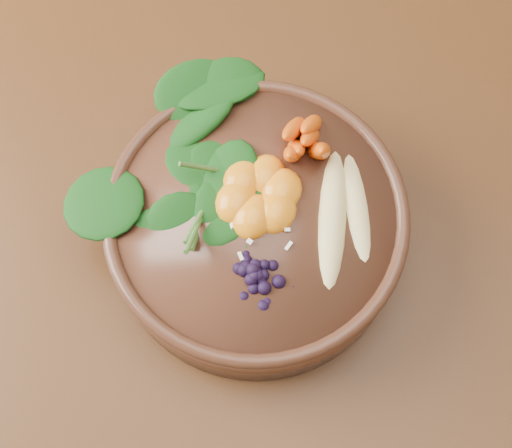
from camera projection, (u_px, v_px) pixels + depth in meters
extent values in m
plane|color=#381E0F|center=(336.00, 329.00, 1.40)|extent=(4.00, 4.00, 0.00)
cube|color=#4D2D16|center=(412.00, 172.00, 0.72)|extent=(1.60, 0.90, 0.04)
cylinder|color=#4D2B1C|center=(256.00, 228.00, 0.64)|extent=(0.33, 0.33, 0.07)
ellipsoid|color=#E0CC84|center=(358.00, 202.00, 0.60)|extent=(0.08, 0.13, 0.02)
ellipsoid|color=#E0CC84|center=(334.00, 212.00, 0.59)|extent=(0.06, 0.14, 0.02)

